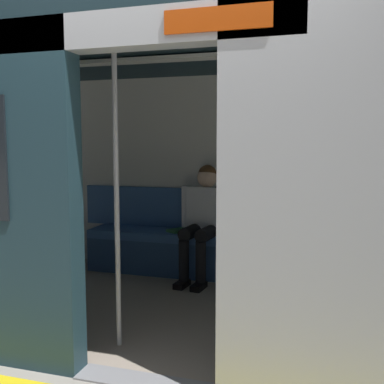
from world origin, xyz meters
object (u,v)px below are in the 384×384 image
bench_seat (227,246)px  grab_pole_door (117,196)px  handbag (253,228)px  book (178,230)px  person_seated (204,214)px  train_car (194,135)px  grab_pole_far (231,198)px

bench_seat → grab_pole_door: size_ratio=1.45×
bench_seat → handbag: size_ratio=11.85×
book → grab_pole_door: bearing=127.8°
handbag → person_seated: bearing=13.2°
person_seated → grab_pole_door: (0.15, 1.70, 0.38)m
train_car → grab_pole_door: bearing=66.2°
handbag → book: size_ratio=1.18×
grab_pole_door → grab_pole_far: bearing=-169.1°
person_seated → train_car: bearing=100.6°
grab_pole_door → grab_pole_far: (-0.76, -0.15, 0.00)m
grab_pole_door → person_seated: bearing=-95.1°
train_car → handbag: size_ratio=24.62×
train_car → person_seated: size_ratio=5.36×
grab_pole_door → grab_pole_far: 0.78m
book → grab_pole_door: grab_pole_door is taller
bench_seat → book: book is taller
book → grab_pole_far: grab_pole_far is taller
handbag → grab_pole_door: 2.00m
bench_seat → grab_pole_far: size_ratio=1.45×
grab_pole_far → bench_seat: bearing=-76.6°
person_seated → handbag: bearing=-166.8°
bench_seat → person_seated: person_seated is taller
person_seated → grab_pole_far: size_ratio=0.56×
train_car → handbag: 1.46m
handbag → book: 0.81m
book → grab_pole_door: (-0.16, 1.79, 0.58)m
person_seated → bench_seat: bearing=-167.4°
train_car → book: train_car is taller
bench_seat → book: (0.54, -0.04, 0.12)m
grab_pole_door → grab_pole_far: size_ratio=1.00×
bench_seat → grab_pole_far: bearing=103.4°
book → grab_pole_far: (-0.92, 1.64, 0.58)m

